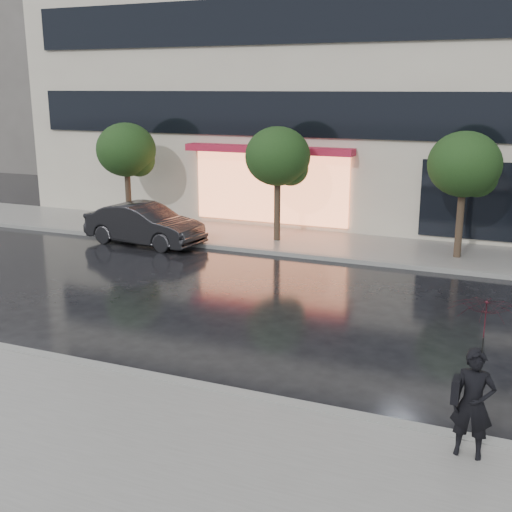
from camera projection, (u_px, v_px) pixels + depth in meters
The scene contains 11 objects.
ground at pixel (237, 372), 12.19m from camera, with size 120.00×120.00×0.00m, color black.
sidewalk_near at pixel (145, 457), 9.28m from camera, with size 60.00×4.50×0.12m, color slate.
sidewalk_far at pixel (364, 248), 21.32m from camera, with size 60.00×3.50×0.12m, color slate.
curb_near at pixel (214, 390), 11.28m from camera, with size 60.00×0.25×0.14m, color gray.
curb_far at pixel (350, 260), 19.76m from camera, with size 60.00×0.25×0.14m, color gray.
bg_building_left at pixel (22, 76), 44.28m from camera, with size 14.00×10.00×12.00m, color #59544F.
tree_far_west at pixel (128, 152), 23.72m from camera, with size 2.20×2.20×3.99m.
tree_mid_west at pixel (280, 159), 21.49m from camera, with size 2.20×2.20×3.99m.
tree_mid_east at pixel (466, 167), 19.26m from camera, with size 2.20×2.20×3.99m.
parked_car at pixel (144, 224), 21.89m from camera, with size 1.48×4.25×1.40m, color black.
pedestrian_with_umbrella at pixel (481, 352), 8.80m from camera, with size 1.01×1.03×2.37m.
Camera 1 is at (4.65, -10.23, 5.24)m, focal length 45.00 mm.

